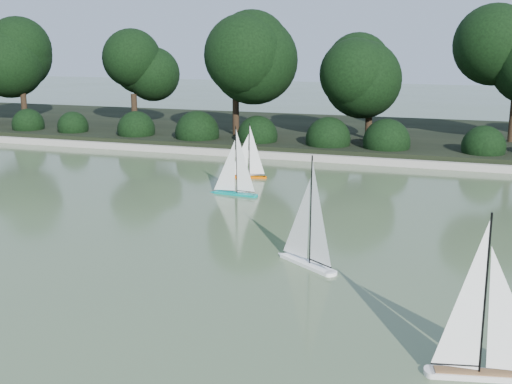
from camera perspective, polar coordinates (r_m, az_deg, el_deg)
ground at (r=9.07m, az=-7.76°, el=-7.34°), size 80.00×80.00×0.00m
pond_coping at (r=17.29m, az=5.40°, el=3.08°), size 40.00×0.35×0.18m
far_bank at (r=21.15m, az=7.88°, el=5.09°), size 40.00×8.00×0.30m
tree_line at (r=19.20m, az=10.92°, el=11.60°), size 26.31×3.93×4.39m
shrub_hedge at (r=18.10m, az=6.08°, el=4.69°), size 29.10×1.10×1.10m
sailboat_white_a at (r=9.36m, az=4.22°, el=-4.80°), size 1.12×0.86×1.73m
sailboat_white_b at (r=6.75m, az=20.60°, el=-13.21°), size 1.28×0.44×1.75m
sailboat_orange at (r=15.08m, az=-1.03°, el=2.08°), size 1.01×0.36×1.38m
sailboat_teal at (r=13.46m, az=-2.20°, el=0.80°), size 1.14×0.29×1.55m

